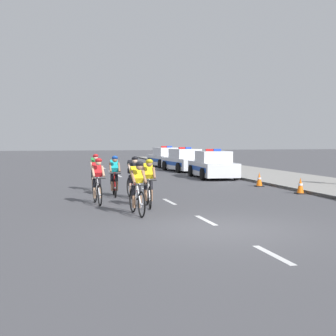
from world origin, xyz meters
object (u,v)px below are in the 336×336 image
cyclist_fourth (133,177)px  police_car_nearest (213,166)px  cyclist_lead (137,187)px  cyclist_sixth (95,172)px  cyclist_fifth (114,175)px  cyclist_third (97,180)px  traffic_cone_mid (300,186)px  police_car_third (166,158)px  traffic_cone_near (259,180)px  cyclist_second (149,182)px  police_car_second (184,161)px

cyclist_fourth → police_car_nearest: bearing=54.3°
cyclist_lead → cyclist_sixth: bearing=94.4°
cyclist_fourth → cyclist_fifth: 0.98m
cyclist_third → traffic_cone_mid: (7.99, 1.19, -0.48)m
traffic_cone_mid → police_car_third: bearing=92.4°
cyclist_lead → cyclist_fifth: bearing=90.2°
police_car_third → traffic_cone_near: 15.97m
police_car_third → cyclist_fifth: bearing=-109.3°
cyclist_fifth → cyclist_sixth: 2.20m
cyclist_fourth → traffic_cone_near: size_ratio=2.69×
cyclist_second → cyclist_fourth: size_ratio=1.00×
traffic_cone_near → cyclist_fifth: bearing=-162.1°
cyclist_lead → cyclist_third: 2.72m
cyclist_fourth → cyclist_sixth: bearing=110.3°
cyclist_second → police_car_second: police_car_second is taller
police_car_nearest → traffic_cone_mid: (0.79, -8.21, -0.37)m
cyclist_third → cyclist_fourth: bearing=43.2°
cyclist_lead → traffic_cone_near: cyclist_lead is taller
cyclist_sixth → police_car_nearest: size_ratio=0.38×
cyclist_third → cyclist_second: bearing=-36.7°
cyclist_fourth → cyclist_sixth: 3.13m
cyclist_fifth → cyclist_sixth: bearing=103.6°
cyclist_fifth → traffic_cone_near: 7.19m
cyclist_second → police_car_second: 17.23m
traffic_cone_near → cyclist_second: bearing=-138.7°
cyclist_third → police_car_second: size_ratio=0.38×
cyclist_fourth → traffic_cone_near: (6.26, 3.00, -0.48)m
cyclist_second → cyclist_fifth: 3.30m
cyclist_lead → police_car_nearest: bearing=62.1°
cyclist_lead → cyclist_fourth: (0.55, 3.91, 0.00)m
cyclist_lead → traffic_cone_mid: bearing=27.9°
police_car_third → traffic_cone_mid: (0.78, -19.09, -0.37)m
cyclist_third → traffic_cone_near: (7.67, 4.33, -0.48)m
police_car_third → traffic_cone_near: bearing=-88.3°
cyclist_fifth → police_car_third: size_ratio=0.38×
cyclist_fifth → cyclist_lead: bearing=-89.8°
cyclist_fourth → cyclist_sixth: (-1.08, 2.94, 0.00)m
cyclist_third → cyclist_fifth: bearing=68.3°
cyclist_second → police_car_third: police_car_third is taller
traffic_cone_near → cyclist_lead: bearing=-134.6°
cyclist_second → cyclist_sixth: bearing=102.2°
cyclist_second → police_car_nearest: police_car_nearest is taller
cyclist_second → police_car_nearest: 11.97m
cyclist_second → police_car_second: bearing=70.6°
cyclist_second → traffic_cone_near: cyclist_second is taller
police_car_third → cyclist_fourth: bearing=-107.0°
cyclist_fifth → traffic_cone_mid: cyclist_fifth is taller
cyclist_lead → cyclist_fourth: same height
cyclist_second → traffic_cone_near: 8.25m
traffic_cone_near → traffic_cone_mid: same height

